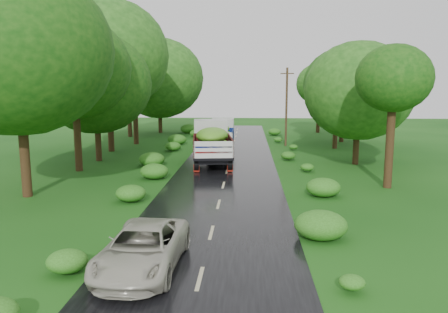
# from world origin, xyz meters

# --- Properties ---
(ground) EXTENTS (120.00, 120.00, 0.00)m
(ground) POSITION_xyz_m (0.00, 0.00, 0.00)
(ground) COLOR #10400D
(ground) RESTS_ON ground
(road) EXTENTS (6.50, 80.00, 0.02)m
(road) POSITION_xyz_m (0.00, 5.00, 0.01)
(road) COLOR black
(road) RESTS_ON ground
(road_lines) EXTENTS (0.12, 69.60, 0.00)m
(road_lines) POSITION_xyz_m (0.00, 6.00, 0.02)
(road_lines) COLOR #BFB78C
(road_lines) RESTS_ON road
(truck_near) EXTENTS (3.31, 7.34, 2.98)m
(truck_near) POSITION_xyz_m (-1.23, 14.77, 1.69)
(truck_near) COLOR black
(truck_near) RESTS_ON ground
(truck_far) EXTENTS (2.16, 5.95, 2.49)m
(truck_far) POSITION_xyz_m (-0.99, 22.72, 1.41)
(truck_far) COLOR black
(truck_far) RESTS_ON ground
(car) EXTENTS (2.36, 4.84, 1.33)m
(car) POSITION_xyz_m (-1.78, -3.44, 0.68)
(car) COLOR #B9B7A4
(car) RESTS_ON road
(utility_pole) EXTENTS (1.20, 0.52, 7.13)m
(utility_pole) POSITION_xyz_m (4.83, 24.51, 3.67)
(utility_pole) COLOR #382616
(utility_pole) RESTS_ON ground
(trees_left) EXTENTS (6.67, 34.79, 10.08)m
(trees_left) POSITION_xyz_m (-9.87, 20.77, 6.74)
(trees_left) COLOR black
(trees_left) RESTS_ON ground
(trees_right) EXTENTS (5.58, 31.57, 7.45)m
(trees_right) POSITION_xyz_m (9.60, 22.90, 5.36)
(trees_right) COLOR black
(trees_right) RESTS_ON ground
(shrubs) EXTENTS (11.90, 44.00, 0.70)m
(shrubs) POSITION_xyz_m (0.00, 14.00, 0.35)
(shrubs) COLOR #275E16
(shrubs) RESTS_ON ground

